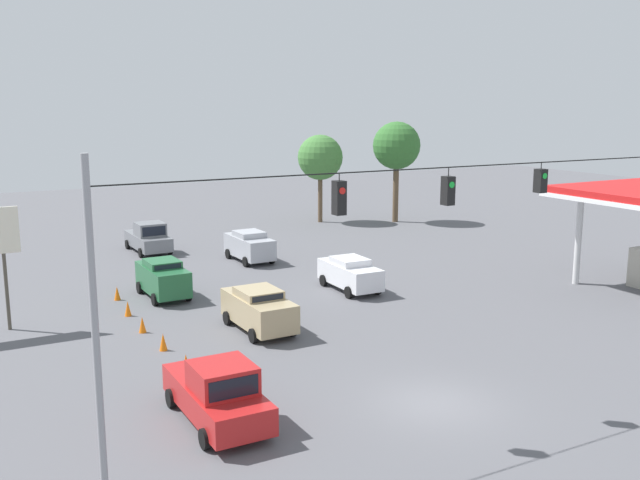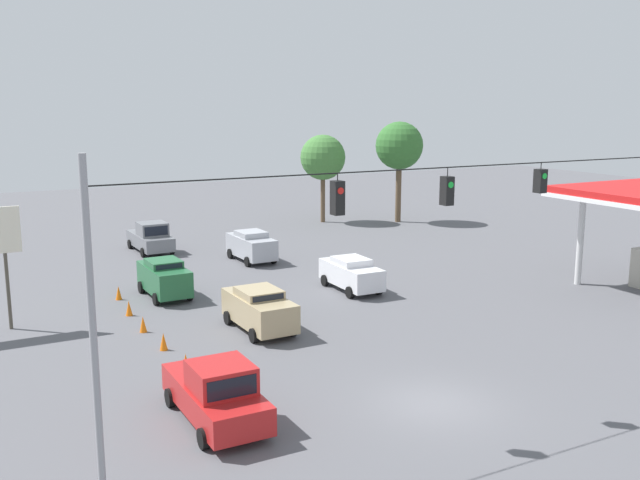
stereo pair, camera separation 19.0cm
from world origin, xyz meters
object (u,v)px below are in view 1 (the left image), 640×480
object	(u,v)px
overhead_signal_span	(444,249)
sedan_silver_oncoming_deep	(249,246)
traffic_cone_fourth	(142,325)
traffic_cone_fifth	(128,309)
pickup_truck_red_parked_shoulder	(218,393)
sedan_white_oncoming_far	(350,273)
tree_horizon_left	(320,158)
traffic_cone_farthest	(117,293)
traffic_cone_second	(186,363)
sedan_green_withflow_far	(163,278)
tree_horizon_right	(397,146)
traffic_cone_third	(163,342)
sedan_tan_withflow_mid	(259,309)
pickup_truck_grey_withflow_deep	(149,238)
traffic_cone_nearest	(211,392)

from	to	relation	value
overhead_signal_span	sedan_silver_oncoming_deep	xyz separation A→B (m)	(-3.20, -24.08, -4.44)
traffic_cone_fourth	traffic_cone_fifth	bearing A→B (deg)	-90.68
sedan_silver_oncoming_deep	traffic_cone_fourth	distance (m)	15.10
sedan_silver_oncoming_deep	traffic_cone_fourth	bearing A→B (deg)	48.77
pickup_truck_red_parked_shoulder	traffic_cone_fifth	distance (m)	13.09
sedan_white_oncoming_far	tree_horizon_left	xyz separation A→B (m)	(-9.37, -20.83, 4.58)
traffic_cone_farthest	traffic_cone_second	bearing A→B (deg)	90.03
pickup_truck_red_parked_shoulder	traffic_cone_fourth	distance (m)	10.25
sedan_green_withflow_far	tree_horizon_right	distance (m)	29.02
overhead_signal_span	tree_horizon_right	size ratio (longest dim) A/B	2.62
traffic_cone_third	traffic_cone_farthest	bearing A→B (deg)	-90.42
sedan_tan_withflow_mid	traffic_cone_fourth	bearing A→B (deg)	-24.56
tree_horizon_left	sedan_tan_withflow_mid	bearing A→B (deg)	56.38
sedan_tan_withflow_mid	pickup_truck_grey_withflow_deep	bearing A→B (deg)	-90.56
pickup_truck_red_parked_shoulder	traffic_cone_farthest	xyz separation A→B (m)	(-0.41, -16.18, -0.61)
pickup_truck_red_parked_shoulder	sedan_tan_withflow_mid	bearing A→B (deg)	-121.41
sedan_white_oncoming_far	traffic_cone_farthest	distance (m)	12.41
overhead_signal_span	sedan_tan_withflow_mid	bearing A→B (deg)	-79.26
sedan_white_oncoming_far	tree_horizon_left	bearing A→B (deg)	-114.21
traffic_cone_fifth	tree_horizon_left	distance (m)	29.62
traffic_cone_second	traffic_cone_fifth	xyz separation A→B (m)	(0.19, -8.44, 0.00)
traffic_cone_fourth	sedan_silver_oncoming_deep	bearing A→B (deg)	-131.23
pickup_truck_red_parked_shoulder	traffic_cone_nearest	size ratio (longest dim) A/B	7.07
sedan_silver_oncoming_deep	tree_horizon_right	bearing A→B (deg)	-153.69
sedan_silver_oncoming_deep	traffic_cone_third	world-z (taller)	sedan_silver_oncoming_deep
pickup_truck_grey_withflow_deep	sedan_tan_withflow_mid	size ratio (longest dim) A/B	1.12
traffic_cone_farthest	tree_horizon_right	world-z (taller)	tree_horizon_right
traffic_cone_third	tree_horizon_left	distance (m)	33.57
overhead_signal_span	pickup_truck_grey_withflow_deep	distance (m)	30.41
sedan_white_oncoming_far	tree_horizon_left	size ratio (longest dim) A/B	0.60
pickup_truck_grey_withflow_deep	traffic_cone_second	bearing A→B (deg)	78.39
traffic_cone_fourth	traffic_cone_farthest	xyz separation A→B (m)	(-0.22, -5.96, 0.00)
sedan_tan_withflow_mid	sedan_white_oncoming_far	bearing A→B (deg)	-150.30
pickup_truck_red_parked_shoulder	sedan_green_withflow_far	world-z (taller)	pickup_truck_red_parked_shoulder
sedan_silver_oncoming_deep	sedan_tan_withflow_mid	bearing A→B (deg)	68.92
traffic_cone_third	traffic_cone_fourth	bearing A→B (deg)	-86.73
traffic_cone_fifth	traffic_cone_second	bearing A→B (deg)	91.31
sedan_green_withflow_far	tree_horizon_left	bearing A→B (deg)	-137.25
sedan_green_withflow_far	sedan_white_oncoming_far	bearing A→B (deg)	159.89
sedan_silver_oncoming_deep	traffic_cone_fifth	distance (m)	13.07
pickup_truck_red_parked_shoulder	traffic_cone_farthest	size ratio (longest dim) A/B	7.07
traffic_cone_fourth	traffic_cone_fifth	size ratio (longest dim) A/B	1.00
sedan_silver_oncoming_deep	traffic_cone_farthest	xyz separation A→B (m)	(9.72, 5.39, -0.66)
traffic_cone_fourth	pickup_truck_red_parked_shoulder	bearing A→B (deg)	88.94
sedan_green_withflow_far	sedan_tan_withflow_mid	xyz separation A→B (m)	(-2.21, 7.57, -0.04)
sedan_white_oncoming_far	traffic_cone_second	size ratio (longest dim) A/B	6.04
sedan_green_withflow_far	traffic_cone_farthest	bearing A→B (deg)	-13.47
traffic_cone_nearest	tree_horizon_left	size ratio (longest dim) A/B	0.10
overhead_signal_span	pickup_truck_red_parked_shoulder	world-z (taller)	overhead_signal_span
traffic_cone_third	tree_horizon_right	xyz separation A→B (m)	(-26.95, -22.58, 6.12)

